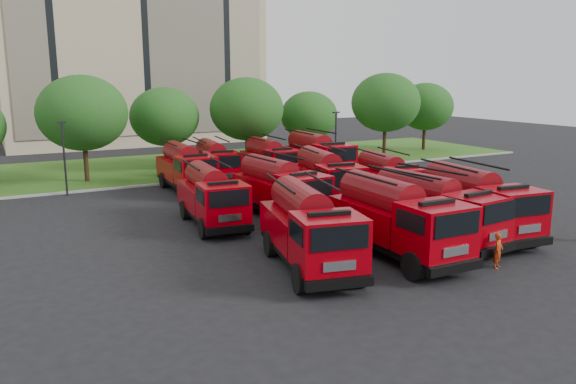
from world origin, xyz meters
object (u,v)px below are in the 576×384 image
fire_truck_3 (475,202)px  firefighter_1 (492,257)px  fire_truck_4 (211,196)px  fire_truck_5 (280,188)px  firefighter_5 (383,204)px  firefighter_4 (296,219)px  fire_truck_1 (396,219)px  fire_truck_8 (186,168)px  firefighter_0 (497,268)px  fire_truck_11 (317,156)px  fire_truck_0 (309,228)px  firefighter_3 (474,219)px  fire_truck_10 (270,160)px  fire_truck_2 (434,210)px  fire_truck_7 (388,178)px  fire_truck_6 (325,178)px  fire_truck_9 (215,163)px

fire_truck_3 → firefighter_1: size_ratio=4.66×
fire_truck_4 → fire_truck_5: (4.13, -0.18, 0.09)m
firefighter_5 → firefighter_4: bearing=-6.0°
firefighter_5 → fire_truck_5: bearing=-14.5°
fire_truck_1 → firefighter_1: (3.84, -2.21, -1.78)m
fire_truck_8 → firefighter_0: (6.61, -22.27, -1.68)m
fire_truck_11 → fire_truck_0: bearing=-119.6°
fire_truck_3 → fire_truck_0: bearing=-171.7°
fire_truck_5 → firefighter_3: (9.72, -5.70, -1.70)m
fire_truck_4 → fire_truck_5: fire_truck_5 is taller
fire_truck_4 → fire_truck_11: fire_truck_11 is taller
fire_truck_10 → fire_truck_4: bearing=-127.7°
fire_truck_2 → fire_truck_8: bearing=103.8°
fire_truck_4 → fire_truck_5: 4.14m
fire_truck_7 → firefighter_3: bearing=-64.4°
fire_truck_8 → fire_truck_4: bearing=-98.8°
fire_truck_7 → firefighter_1: bearing=-95.1°
firefighter_5 → firefighter_1: bearing=64.9°
fire_truck_3 → fire_truck_11: 17.73m
fire_truck_6 → fire_truck_9: size_ratio=1.07×
fire_truck_1 → fire_truck_4: 10.69m
fire_truck_7 → fire_truck_8: (-10.46, 9.77, 0.11)m
firefighter_1 → firefighter_5: bearing=75.0°
fire_truck_9 → firefighter_3: size_ratio=4.08×
firefighter_4 → firefighter_0: bearing=154.4°
fire_truck_4 → firefighter_4: (4.67, -1.21, -1.61)m
fire_truck_1 → fire_truck_4: fire_truck_1 is taller
fire_truck_3 → fire_truck_4: bearing=150.0°
fire_truck_5 → fire_truck_7: fire_truck_5 is taller
fire_truck_7 → firefighter_3: size_ratio=3.97×
fire_truck_10 → firefighter_5: bearing=-73.7°
fire_truck_4 → fire_truck_9: (4.44, 11.18, 0.01)m
fire_truck_8 → firefighter_5: 14.19m
fire_truck_0 → fire_truck_7: size_ratio=1.12×
fire_truck_1 → fire_truck_2: (2.96, 0.76, -0.07)m
fire_truck_3 → fire_truck_6: (-3.01, 9.71, -0.02)m
fire_truck_0 → fire_truck_2: size_ratio=1.04×
firefighter_3 → fire_truck_4: bearing=-20.0°
fire_truck_2 → firefighter_5: bearing=62.2°
fire_truck_0 → fire_truck_3: 10.07m
firefighter_1 → fire_truck_6: bearing=91.4°
firefighter_3 → fire_truck_2: bearing=28.2°
fire_truck_6 → firefighter_3: fire_truck_6 is taller
firefighter_4 → fire_truck_4: bearing=32.1°
firefighter_0 → fire_truck_9: bearing=71.8°
fire_truck_3 → fire_truck_1: bearing=-164.8°
fire_truck_4 → fire_truck_10: fire_truck_10 is taller
fire_truck_4 → fire_truck_6: bearing=14.6°
fire_truck_8 → firefighter_0: size_ratio=4.80×
fire_truck_11 → firefighter_3: 15.38m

